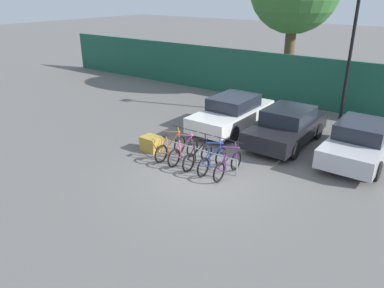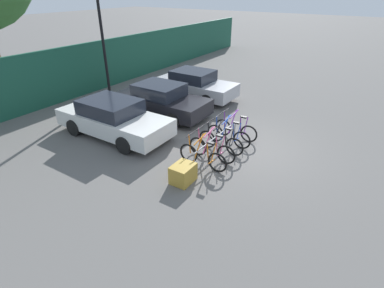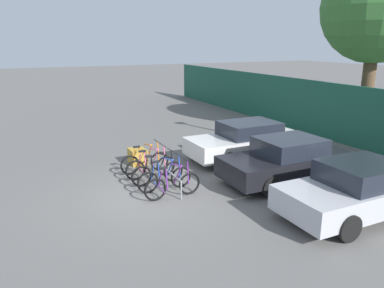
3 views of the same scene
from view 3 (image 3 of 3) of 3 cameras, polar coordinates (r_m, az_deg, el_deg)
The scene contains 13 objects.
ground_plane at distance 11.00m, azimuth -6.42°, elevation -7.71°, with size 120.00×120.00×0.00m, color #605E5B.
hoarding_wall at distance 16.28m, azimuth 26.77°, elevation 3.00°, with size 36.00×0.16×2.54m, color #19513D.
bike_rack at distance 11.69m, azimuth -4.59°, elevation -3.76°, with size 2.92×0.04×0.57m.
bicycle_orange at distance 12.73m, azimuth -7.17°, elevation -2.68°, with size 0.68×1.71×1.05m.
bicycle_pink at distance 12.22m, azimuth -6.29°, elevation -3.43°, with size 0.68×1.71×1.05m.
bicycle_black at distance 11.67m, azimuth -5.26°, elevation -4.31°, with size 0.68×1.71×1.05m.
bicycle_blue at distance 11.15m, azimuth -4.18°, elevation -5.23°, with size 0.68×1.71×1.05m.
bicycle_purple at distance 10.64m, azimuth -2.96°, elevation -6.26°, with size 0.68×1.71×1.05m.
car_white at distance 14.25m, azimuth 8.37°, elevation 0.55°, with size 1.91×4.52×1.40m.
car_black at distance 12.14m, azimuth 14.25°, elevation -2.39°, with size 1.91×4.21×1.40m.
car_silver at distance 10.37m, azimuth 23.99°, elevation -6.36°, with size 1.91×4.16×1.40m.
cargo_crate at distance 13.68m, azimuth -8.29°, elevation -1.88°, with size 0.70×0.56×0.55m, color #B28C33.
tree_behind_hoarding at distance 18.83m, azimuth 26.38°, elevation 18.01°, with size 4.73×4.73×8.07m.
Camera 3 is at (9.57, -3.31, 4.29)m, focal length 35.00 mm.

